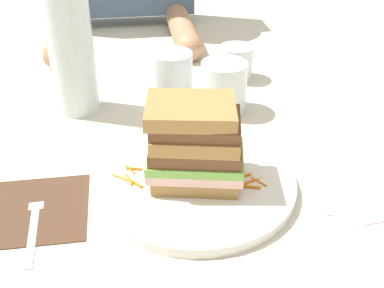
{
  "coord_description": "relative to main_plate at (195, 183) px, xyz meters",
  "views": [
    {
      "loc": [
        -0.09,
        -0.57,
        0.43
      ],
      "look_at": [
        -0.0,
        0.01,
        0.06
      ],
      "focal_mm": 45.29,
      "sensor_mm": 36.0,
      "label": 1
    }
  ],
  "objects": [
    {
      "name": "carrot_shred_4",
      "position": [
        -0.11,
        0.02,
        0.01
      ],
      "size": [
        0.02,
        0.02,
        0.0
      ],
      "primitive_type": "cylinder",
      "rotation": [
        0.0,
        1.57,
        5.61
      ],
      "color": "orange",
      "rests_on": "main_plate"
    },
    {
      "name": "carrot_shred_2",
      "position": [
        -0.09,
        0.04,
        0.01
      ],
      "size": [
        0.02,
        0.01,
        0.0
      ],
      "primitive_type": "cylinder",
      "rotation": [
        0.0,
        1.57,
        2.88
      ],
      "color": "orange",
      "rests_on": "main_plate"
    },
    {
      "name": "fork",
      "position": [
        -0.22,
        -0.04,
        -0.0
      ],
      "size": [
        0.02,
        0.17,
        0.0
      ],
      "color": "silver",
      "rests_on": "napkin_dark"
    },
    {
      "name": "carrot_shred_3",
      "position": [
        -0.09,
        0.01,
        0.01
      ],
      "size": [
        0.01,
        0.03,
        0.0
      ],
      "primitive_type": "cylinder",
      "rotation": [
        0.0,
        1.57,
        4.97
      ],
      "color": "orange",
      "rests_on": "main_plate"
    },
    {
      "name": "carrot_shred_5",
      "position": [
        -0.08,
        -0.0,
        0.01
      ],
      "size": [
        0.02,
        0.02,
        0.0
      ],
      "primitive_type": "cylinder",
      "rotation": [
        0.0,
        1.57,
        5.41
      ],
      "color": "orange",
      "rests_on": "main_plate"
    },
    {
      "name": "empty_tumbler_0",
      "position": [
        0.14,
        0.36,
        0.03
      ],
      "size": [
        0.07,
        0.07,
        0.07
      ],
      "primitive_type": "cylinder",
      "color": "silver",
      "rests_on": "ground_plane"
    },
    {
      "name": "ground_plane",
      "position": [
        0.0,
        0.02,
        -0.01
      ],
      "size": [
        3.0,
        3.0,
        0.0
      ],
      "primitive_type": "plane",
      "color": "beige"
    },
    {
      "name": "water_bottle",
      "position": [
        -0.18,
        0.27,
        0.13
      ],
      "size": [
        0.08,
        0.08,
        0.3
      ],
      "color": "silver",
      "rests_on": "ground_plane"
    },
    {
      "name": "carrot_shred_9",
      "position": [
        0.07,
        -0.01,
        0.01
      ],
      "size": [
        0.03,
        0.01,
        0.0
      ],
      "primitive_type": "cylinder",
      "rotation": [
        0.0,
        1.57,
        0.25
      ],
      "color": "orange",
      "rests_on": "main_plate"
    },
    {
      "name": "empty_tumbler_1",
      "position": [
        -0.0,
        0.3,
        0.04
      ],
      "size": [
        0.08,
        0.08,
        0.09
      ],
      "primitive_type": "cylinder",
      "color": "silver",
      "rests_on": "ground_plane"
    },
    {
      "name": "carrot_shred_1",
      "position": [
        -0.09,
        0.03,
        0.01
      ],
      "size": [
        0.01,
        0.02,
        0.0
      ],
      "primitive_type": "cylinder",
      "rotation": [
        0.0,
        1.57,
        2.06
      ],
      "color": "orange",
      "rests_on": "main_plate"
    },
    {
      "name": "sandwich",
      "position": [
        -0.0,
        0.0,
        0.07
      ],
      "size": [
        0.15,
        0.12,
        0.12
      ],
      "color": "#A87A42",
      "rests_on": "main_plate"
    },
    {
      "name": "carrot_shred_0",
      "position": [
        -0.06,
        0.02,
        0.01
      ],
      "size": [
        0.0,
        0.02,
        0.0
      ],
      "primitive_type": "cylinder",
      "rotation": [
        0.0,
        1.57,
        1.61
      ],
      "color": "orange",
      "rests_on": "main_plate"
    },
    {
      "name": "knife",
      "position": [
        0.18,
        0.0,
        -0.01
      ],
      "size": [
        0.03,
        0.2,
        0.0
      ],
      "color": "silver",
      "rests_on": "ground_plane"
    },
    {
      "name": "carrot_shred_7",
      "position": [
        0.07,
        -0.03,
        0.01
      ],
      "size": [
        0.03,
        0.01,
        0.0
      ],
      "primitive_type": "cylinder",
      "rotation": [
        0.0,
        1.57,
        5.98
      ],
      "color": "orange",
      "rests_on": "main_plate"
    },
    {
      "name": "carrot_shred_10",
      "position": [
        0.09,
        -0.02,
        0.01
      ],
      "size": [
        0.02,
        0.02,
        0.0
      ],
      "primitive_type": "cylinder",
      "rotation": [
        0.0,
        1.57,
        5.34
      ],
      "color": "orange",
      "rests_on": "main_plate"
    },
    {
      "name": "main_plate",
      "position": [
        0.0,
        0.0,
        0.0
      ],
      "size": [
        0.29,
        0.29,
        0.02
      ],
      "primitive_type": "cylinder",
      "color": "white",
      "rests_on": "ground_plane"
    },
    {
      "name": "juice_glass",
      "position": [
        0.09,
        0.23,
        0.04
      ],
      "size": [
        0.08,
        0.08,
        0.09
      ],
      "color": "white",
      "rests_on": "ground_plane"
    },
    {
      "name": "napkin_dark",
      "position": [
        -0.22,
        -0.02,
        -0.01
      ],
      "size": [
        0.14,
        0.14,
        0.0
      ],
      "primitive_type": "cube",
      "rotation": [
        0.0,
        0.0,
        -0.0
      ],
      "color": "#4C3323",
      "rests_on": "ground_plane"
    },
    {
      "name": "napkin_pink",
      "position": [
        0.24,
        -0.06,
        -0.01
      ],
      "size": [
        0.1,
        0.1,
        0.0
      ],
      "primitive_type": "cube",
      "rotation": [
        0.0,
        0.0,
        0.11
      ],
      "color": "pink",
      "rests_on": "ground_plane"
    },
    {
      "name": "carrot_shred_8",
      "position": [
        0.06,
        -0.02,
        0.01
      ],
      "size": [
        0.01,
        0.02,
        0.0
      ],
      "primitive_type": "cylinder",
      "rotation": [
        0.0,
        1.57,
        5.21
      ],
      "color": "orange",
      "rests_on": "main_plate"
    },
    {
      "name": "carrot_shred_6",
      "position": [
        0.07,
        -0.02,
        0.01
      ],
      "size": [
        0.03,
        0.01,
        0.0
      ],
      "primitive_type": "cylinder",
      "rotation": [
        0.0,
        1.57,
        3.43
      ],
      "color": "orange",
      "rests_on": "main_plate"
    }
  ]
}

